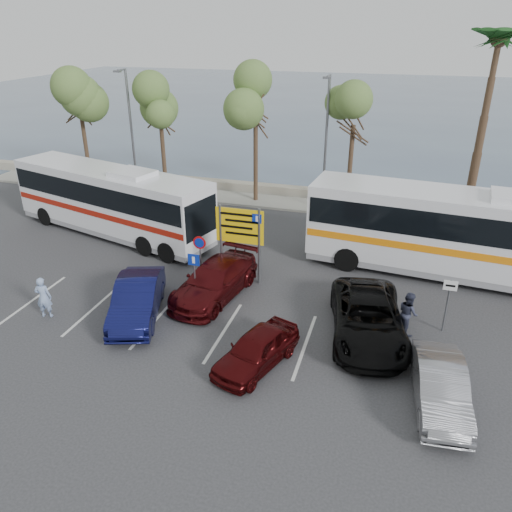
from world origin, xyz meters
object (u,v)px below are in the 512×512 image
(coach_bus_right, at_px, (460,237))
(pedestrian_far, at_px, (408,313))
(direction_sign, at_px, (240,232))
(suv_black, at_px, (368,318))
(car_maroon, at_px, (215,281))
(car_red, at_px, (256,350))
(pedestrian_near, at_px, (44,297))
(street_lamp_right, at_px, (326,138))
(car_silver_b, at_px, (441,387))
(street_lamp_left, at_px, (130,126))
(car_blue, at_px, (137,299))
(coach_bus_left, at_px, (112,203))

(coach_bus_right, relative_size, pedestrian_far, 8.07)
(direction_sign, bearing_deg, suv_black, -25.92)
(car_maroon, bearing_deg, car_red, -43.06)
(direction_sign, distance_m, car_red, 6.57)
(car_red, bearing_deg, pedestrian_near, -164.41)
(street_lamp_right, bearing_deg, coach_bus_right, -43.32)
(car_silver_b, bearing_deg, coach_bus_right, 78.99)
(street_lamp_left, xyz_separation_m, car_maroon, (10.40, -12.02, -3.85))
(car_red, relative_size, pedestrian_near, 2.14)
(street_lamp_left, height_order, car_red, street_lamp_left)
(car_blue, height_order, car_silver_b, car_blue)
(coach_bus_left, bearing_deg, car_red, -39.55)
(car_silver_b, distance_m, pedestrian_far, 4.03)
(car_silver_b, height_order, pedestrian_near, pedestrian_near)
(pedestrian_near, bearing_deg, car_silver_b, 162.04)
(street_lamp_left, bearing_deg, coach_bus_right, -18.95)
(car_blue, relative_size, car_silver_b, 1.13)
(direction_sign, height_order, coach_bus_right, coach_bus_right)
(car_silver_b, bearing_deg, suv_black, 123.07)
(coach_bus_left, relative_size, suv_black, 2.25)
(direction_sign, xyz_separation_m, car_blue, (-3.00, -4.11, -1.65))
(coach_bus_right, distance_m, pedestrian_far, 5.96)
(direction_sign, height_order, pedestrian_near, direction_sign)
(coach_bus_right, bearing_deg, pedestrian_near, -152.04)
(street_lamp_right, height_order, coach_bus_left, street_lamp_right)
(car_red, distance_m, car_silver_b, 6.01)
(street_lamp_left, height_order, car_maroon, street_lamp_left)
(street_lamp_right, relative_size, pedestrian_near, 4.54)
(car_red, distance_m, suv_black, 4.54)
(car_blue, bearing_deg, suv_black, -11.20)
(direction_sign, height_order, car_maroon, direction_sign)
(car_red, bearing_deg, pedestrian_far, 55.61)
(car_blue, distance_m, pedestrian_near, 3.73)
(pedestrian_far, bearing_deg, coach_bus_left, 43.77)
(car_red, bearing_deg, coach_bus_right, 72.11)
(coach_bus_left, relative_size, car_blue, 2.71)
(coach_bus_right, xyz_separation_m, car_silver_b, (-0.94, -9.38, -1.29))
(car_blue, xyz_separation_m, pedestrian_near, (-3.57, -1.09, 0.10))
(car_maroon, bearing_deg, suv_black, -0.54)
(car_blue, bearing_deg, street_lamp_left, 100.22)
(street_lamp_left, relative_size, car_red, 2.12)
(street_lamp_right, bearing_deg, pedestrian_far, -66.54)
(coach_bus_left, relative_size, pedestrian_near, 7.23)
(coach_bus_right, distance_m, car_red, 11.53)
(street_lamp_left, relative_size, direction_sign, 2.23)
(car_silver_b, height_order, pedestrian_far, pedestrian_far)
(coach_bus_left, relative_size, car_red, 3.38)
(car_silver_b, bearing_deg, street_lamp_left, 134.66)
(coach_bus_right, relative_size, car_maroon, 2.67)
(car_red, xyz_separation_m, suv_black, (3.50, 2.89, 0.14))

